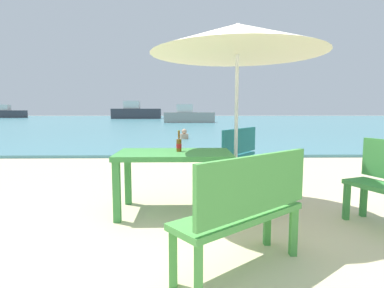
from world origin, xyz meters
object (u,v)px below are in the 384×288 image
(side_table_wood, at_px, (257,184))
(swimmer_person, at_px, (184,135))
(picnic_table_green, at_px, (174,161))
(beer_bottle_amber, at_px, (179,144))
(boat_tanker, at_px, (7,113))
(bench_teal_center, at_px, (235,151))
(patio_umbrella, at_px, (238,39))
(bench_green_right, at_px, (247,206))
(boat_cargo_ship, at_px, (189,116))
(boat_ferry, at_px, (136,112))

(side_table_wood, distance_m, swimmer_person, 8.88)
(picnic_table_green, height_order, beer_bottle_amber, beer_bottle_amber)
(picnic_table_green, distance_m, boat_tanker, 48.29)
(bench_teal_center, distance_m, swimmer_person, 7.21)
(patio_umbrella, bearing_deg, picnic_table_green, -177.94)
(patio_umbrella, height_order, bench_green_right, patio_umbrella)
(beer_bottle_amber, height_order, patio_umbrella, patio_umbrella)
(patio_umbrella, xyz_separation_m, boat_cargo_ship, (-0.40, 24.38, -1.44))
(boat_ferry, bearing_deg, beer_bottle_amber, -79.96)
(side_table_wood, bearing_deg, bench_green_right, -105.92)
(patio_umbrella, relative_size, swimmer_person, 5.61)
(swimmer_person, xyz_separation_m, boat_cargo_ship, (0.30, 15.59, 0.44))
(picnic_table_green, distance_m, beer_bottle_amber, 0.22)
(beer_bottle_amber, bearing_deg, swimmer_person, 89.92)
(bench_green_right, bearing_deg, beer_bottle_amber, 110.10)
(picnic_table_green, relative_size, bench_teal_center, 1.19)
(picnic_table_green, bearing_deg, boat_tanker, 121.93)
(side_table_wood, relative_size, boat_ferry, 0.09)
(picnic_table_green, relative_size, boat_ferry, 0.22)
(picnic_table_green, bearing_deg, bench_teal_center, 58.54)
(beer_bottle_amber, distance_m, boat_tanker, 48.28)
(boat_cargo_ship, bearing_deg, boat_ferry, 119.09)
(swimmer_person, bearing_deg, beer_bottle_amber, -90.08)
(bench_teal_center, xyz_separation_m, bench_green_right, (-0.41, -3.14, 0.00))
(boat_ferry, bearing_deg, side_table_wood, -78.52)
(side_table_wood, bearing_deg, boat_ferry, 101.48)
(bench_teal_center, bearing_deg, beer_bottle_amber, -120.71)
(bench_teal_center, bearing_deg, side_table_wood, -89.84)
(side_table_wood, height_order, bench_teal_center, bench_teal_center)
(patio_umbrella, relative_size, bench_teal_center, 1.96)
(picnic_table_green, xyz_separation_m, bench_green_right, (0.61, -1.47, -0.11))
(bench_green_right, bearing_deg, boat_cargo_ship, 90.54)
(side_table_wood, height_order, swimmer_person, side_table_wood)
(patio_umbrella, bearing_deg, bench_green_right, -95.86)
(bench_teal_center, xyz_separation_m, boat_ferry, (-7.43, 34.91, 0.36))
(beer_bottle_amber, xyz_separation_m, swimmer_person, (0.01, 8.76, -0.61))
(beer_bottle_amber, bearing_deg, patio_umbrella, -1.76)
(side_table_wood, bearing_deg, picnic_table_green, 178.94)
(bench_teal_center, distance_m, boat_ferry, 35.70)
(boat_tanker, height_order, boat_ferry, boat_ferry)
(beer_bottle_amber, xyz_separation_m, bench_teal_center, (0.96, 1.62, -0.31))
(picnic_table_green, height_order, boat_cargo_ship, boat_cargo_ship)
(bench_green_right, bearing_deg, swimmer_person, 93.03)
(swimmer_person, bearing_deg, boat_tanker, 128.52)
(picnic_table_green, relative_size, boat_tanker, 0.27)
(boat_cargo_ship, height_order, boat_ferry, boat_ferry)
(patio_umbrella, relative_size, boat_cargo_ship, 0.50)
(beer_bottle_amber, xyz_separation_m, boat_tanker, (-25.60, 40.93, -0.10))
(side_table_wood, distance_m, bench_teal_center, 1.70)
(picnic_table_green, xyz_separation_m, side_table_wood, (1.03, -0.02, -0.30))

